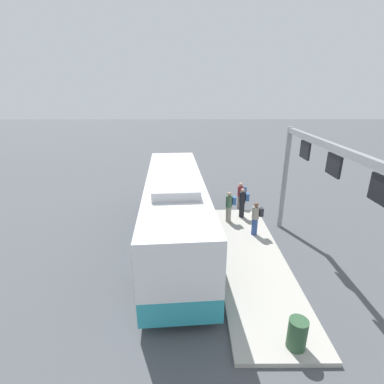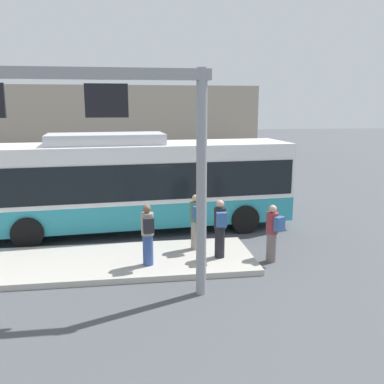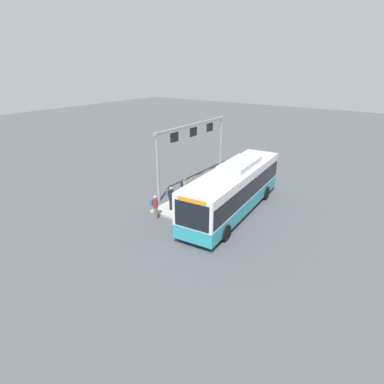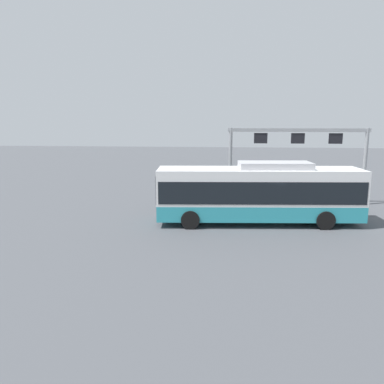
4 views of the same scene
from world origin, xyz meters
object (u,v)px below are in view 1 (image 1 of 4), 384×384
(person_waiting_near, at_px, (243,202))
(trash_bin, at_px, (297,334))
(person_boarding, at_px, (241,195))
(person_waiting_far, at_px, (256,218))
(bus_main, at_px, (175,206))
(person_waiting_mid, at_px, (229,206))

(person_waiting_near, relative_size, trash_bin, 1.86)
(person_boarding, distance_m, person_waiting_far, 3.53)
(bus_main, height_order, trash_bin, bus_main)
(person_boarding, distance_m, trash_bin, 10.00)
(person_waiting_mid, height_order, person_waiting_far, same)
(person_waiting_far, bearing_deg, person_waiting_mid, -57.99)
(bus_main, bearing_deg, person_waiting_mid, -60.63)
(bus_main, relative_size, person_waiting_mid, 6.80)
(person_waiting_near, height_order, person_waiting_mid, same)
(person_boarding, height_order, person_waiting_mid, person_waiting_mid)
(person_waiting_mid, bearing_deg, person_waiting_near, -152.99)
(bus_main, height_order, person_waiting_near, bus_main)
(person_waiting_mid, bearing_deg, person_waiting_far, 118.61)
(bus_main, xyz_separation_m, person_waiting_far, (0.38, -3.85, -0.76))
(person_boarding, xyz_separation_m, person_waiting_near, (-1.49, 0.14, 0.16))
(person_boarding, height_order, person_waiting_near, person_waiting_near)
(person_waiting_mid, xyz_separation_m, trash_bin, (-7.94, -0.83, -0.44))
(person_boarding, height_order, trash_bin, person_boarding)
(person_waiting_near, height_order, trash_bin, person_waiting_near)
(person_boarding, bearing_deg, person_waiting_mid, 35.48)
(person_boarding, xyz_separation_m, trash_bin, (-10.00, 0.11, -0.28))
(bus_main, relative_size, person_waiting_far, 6.80)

